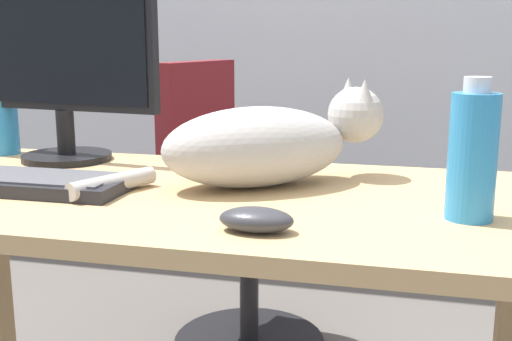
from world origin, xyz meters
name	(u,v)px	position (x,y,z in m)	size (l,w,h in m)	color
desk	(185,249)	(0.00, 0.00, 0.60)	(1.37, 0.64, 0.72)	tan
office_chair	(235,230)	(-0.13, 0.78, 0.40)	(0.50, 0.48, 0.92)	black
monitor	(61,60)	(-0.36, 0.21, 0.95)	(0.48, 0.20, 0.42)	black
keyboard	(13,181)	(-0.31, -0.07, 0.73)	(0.44, 0.15, 0.03)	#232328
cat	(267,143)	(0.14, 0.08, 0.80)	(0.51, 0.39, 0.20)	#B2ADA8
computer_mouse	(256,220)	(0.19, -0.22, 0.74)	(0.11, 0.06, 0.04)	#333338
water_bottle	(2,110)	(-0.55, 0.24, 0.82)	(0.07, 0.07, 0.22)	#2D8CD1
spray_bottle	(473,155)	(0.49, -0.07, 0.82)	(0.07, 0.07, 0.22)	#2D8CD1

